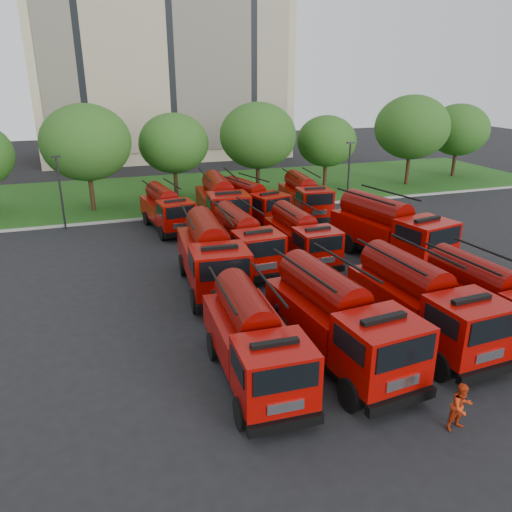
{
  "coord_description": "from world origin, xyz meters",
  "views": [
    {
      "loc": [
        -7.93,
        -18.67,
        10.36
      ],
      "look_at": [
        -0.61,
        3.24,
        1.8
      ],
      "focal_mm": 35.0,
      "sensor_mm": 36.0,
      "label": 1
    }
  ],
  "objects_px": {
    "fire_truck_5": "(243,240)",
    "firefighter_4": "(279,337)",
    "fire_truck_1": "(338,320)",
    "fire_truck_8": "(166,209)",
    "fire_truck_2": "(421,302)",
    "firefighter_1": "(458,428)",
    "fire_truck_7": "(389,230)",
    "fire_truck_9": "(221,202)",
    "firefighter_5": "(370,253)",
    "fire_truck_11": "(304,196)",
    "fire_truck_3": "(490,300)",
    "fire_truck_0": "(253,340)",
    "fire_truck_4": "(211,255)",
    "fire_truck_10": "(252,202)",
    "fire_truck_6": "(300,236)",
    "firefighter_3": "(469,309)"
  },
  "relations": [
    {
      "from": "fire_truck_5",
      "to": "firefighter_4",
      "type": "bearing_deg",
      "value": -100.37
    },
    {
      "from": "fire_truck_1",
      "to": "fire_truck_8",
      "type": "distance_m",
      "value": 19.32
    },
    {
      "from": "fire_truck_5",
      "to": "fire_truck_2",
      "type": "bearing_deg",
      "value": -70.73
    },
    {
      "from": "fire_truck_8",
      "to": "firefighter_1",
      "type": "distance_m",
      "value": 24.33
    },
    {
      "from": "fire_truck_7",
      "to": "fire_truck_9",
      "type": "distance_m",
      "value": 12.14
    },
    {
      "from": "fire_truck_7",
      "to": "firefighter_1",
      "type": "bearing_deg",
      "value": -126.09
    },
    {
      "from": "firefighter_5",
      "to": "fire_truck_8",
      "type": "bearing_deg",
      "value": -22.71
    },
    {
      "from": "fire_truck_11",
      "to": "fire_truck_3",
      "type": "bearing_deg",
      "value": -85.5
    },
    {
      "from": "fire_truck_0",
      "to": "firefighter_4",
      "type": "bearing_deg",
      "value": 53.66
    },
    {
      "from": "fire_truck_8",
      "to": "fire_truck_0",
      "type": "bearing_deg",
      "value": -98.06
    },
    {
      "from": "firefighter_5",
      "to": "firefighter_1",
      "type": "bearing_deg",
      "value": 85.71
    },
    {
      "from": "fire_truck_1",
      "to": "firefighter_4",
      "type": "height_order",
      "value": "fire_truck_1"
    },
    {
      "from": "fire_truck_4",
      "to": "fire_truck_10",
      "type": "distance_m",
      "value": 11.74
    },
    {
      "from": "fire_truck_5",
      "to": "fire_truck_10",
      "type": "bearing_deg",
      "value": 64.71
    },
    {
      "from": "fire_truck_6",
      "to": "fire_truck_7",
      "type": "relative_size",
      "value": 0.79
    },
    {
      "from": "fire_truck_0",
      "to": "firefighter_4",
      "type": "xyz_separation_m",
      "value": [
        1.95,
        2.48,
        -1.56
      ]
    },
    {
      "from": "firefighter_5",
      "to": "fire_truck_5",
      "type": "bearing_deg",
      "value": 13.28
    },
    {
      "from": "fire_truck_11",
      "to": "fire_truck_10",
      "type": "bearing_deg",
      "value": -169.68
    },
    {
      "from": "firefighter_1",
      "to": "fire_truck_6",
      "type": "bearing_deg",
      "value": 81.31
    },
    {
      "from": "fire_truck_7",
      "to": "firefighter_4",
      "type": "xyz_separation_m",
      "value": [
        -9.27,
        -6.57,
        -1.79
      ]
    },
    {
      "from": "fire_truck_4",
      "to": "fire_truck_8",
      "type": "xyz_separation_m",
      "value": [
        -0.57,
        10.7,
        -0.27
      ]
    },
    {
      "from": "fire_truck_9",
      "to": "firefighter_1",
      "type": "relative_size",
      "value": 4.86
    },
    {
      "from": "fire_truck_5",
      "to": "fire_truck_7",
      "type": "xyz_separation_m",
      "value": [
        8.34,
        -1.65,
        0.23
      ]
    },
    {
      "from": "fire_truck_4",
      "to": "fire_truck_8",
      "type": "relative_size",
      "value": 1.16
    },
    {
      "from": "fire_truck_7",
      "to": "firefighter_1",
      "type": "distance_m",
      "value": 15.02
    },
    {
      "from": "fire_truck_7",
      "to": "firefighter_4",
      "type": "bearing_deg",
      "value": -156.75
    },
    {
      "from": "firefighter_1",
      "to": "firefighter_3",
      "type": "distance_m",
      "value": 9.07
    },
    {
      "from": "firefighter_3",
      "to": "firefighter_4",
      "type": "height_order",
      "value": "firefighter_4"
    },
    {
      "from": "fire_truck_10",
      "to": "firefighter_3",
      "type": "height_order",
      "value": "fire_truck_10"
    },
    {
      "from": "fire_truck_1",
      "to": "fire_truck_5",
      "type": "height_order",
      "value": "fire_truck_1"
    },
    {
      "from": "fire_truck_3",
      "to": "fire_truck_11",
      "type": "xyz_separation_m",
      "value": [
        0.11,
        19.19,
        -0.02
      ]
    },
    {
      "from": "fire_truck_1",
      "to": "fire_truck_2",
      "type": "relative_size",
      "value": 1.03
    },
    {
      "from": "fire_truck_9",
      "to": "fire_truck_1",
      "type": "bearing_deg",
      "value": -87.59
    },
    {
      "from": "fire_truck_6",
      "to": "fire_truck_11",
      "type": "distance_m",
      "value": 9.57
    },
    {
      "from": "fire_truck_8",
      "to": "fire_truck_11",
      "type": "xyz_separation_m",
      "value": [
        10.41,
        0.07,
        0.07
      ]
    },
    {
      "from": "fire_truck_3",
      "to": "fire_truck_4",
      "type": "bearing_deg",
      "value": 134.14
    },
    {
      "from": "fire_truck_5",
      "to": "firefighter_4",
      "type": "height_order",
      "value": "fire_truck_5"
    },
    {
      "from": "fire_truck_0",
      "to": "fire_truck_8",
      "type": "relative_size",
      "value": 1.05
    },
    {
      "from": "firefighter_5",
      "to": "fire_truck_11",
      "type": "bearing_deg",
      "value": -70.38
    },
    {
      "from": "fire_truck_0",
      "to": "fire_truck_7",
      "type": "xyz_separation_m",
      "value": [
        11.21,
        9.05,
        0.23
      ]
    },
    {
      "from": "fire_truck_11",
      "to": "firefighter_5",
      "type": "height_order",
      "value": "fire_truck_11"
    },
    {
      "from": "fire_truck_6",
      "to": "fire_truck_10",
      "type": "relative_size",
      "value": 0.94
    },
    {
      "from": "fire_truck_6",
      "to": "fire_truck_9",
      "type": "bearing_deg",
      "value": 106.3
    },
    {
      "from": "fire_truck_0",
      "to": "firefighter_4",
      "type": "height_order",
      "value": "fire_truck_0"
    },
    {
      "from": "fire_truck_0",
      "to": "fire_truck_3",
      "type": "xyz_separation_m",
      "value": [
        10.24,
        0.02,
        -0.01
      ]
    },
    {
      "from": "fire_truck_5",
      "to": "fire_truck_9",
      "type": "xyz_separation_m",
      "value": [
        0.86,
        7.92,
        0.17
      ]
    },
    {
      "from": "firefighter_5",
      "to": "fire_truck_0",
      "type": "bearing_deg",
      "value": 60.05
    },
    {
      "from": "fire_truck_8",
      "to": "fire_truck_1",
      "type": "bearing_deg",
      "value": -88.08
    },
    {
      "from": "fire_truck_7",
      "to": "firefighter_5",
      "type": "height_order",
      "value": "fire_truck_7"
    },
    {
      "from": "fire_truck_7",
      "to": "firefighter_5",
      "type": "bearing_deg",
      "value": 96.54
    }
  ]
}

